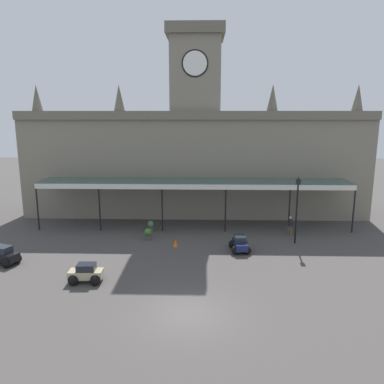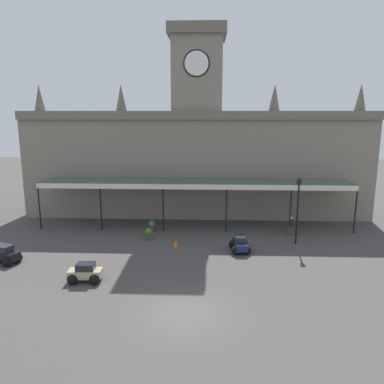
{
  "view_description": "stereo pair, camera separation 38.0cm",
  "coord_description": "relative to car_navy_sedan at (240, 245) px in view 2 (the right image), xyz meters",
  "views": [
    {
      "loc": [
        0.74,
        -17.87,
        10.25
      ],
      "look_at": [
        0.0,
        8.51,
        4.72
      ],
      "focal_mm": 35.13,
      "sensor_mm": 36.0,
      "label": 1
    },
    {
      "loc": [
        1.12,
        -17.86,
        10.25
      ],
      "look_at": [
        0.0,
        8.51,
        4.72
      ],
      "focal_mm": 35.13,
      "sensor_mm": 36.0,
      "label": 2
    }
  ],
  "objects": [
    {
      "name": "ground_plane",
      "position": [
        -3.61,
        -9.24,
        -0.5
      ],
      "size": [
        140.0,
        140.0,
        0.0
      ],
      "primitive_type": "plane",
      "color": "#474240"
    },
    {
      "name": "station_building",
      "position": [
        -3.61,
        11.43,
        5.55
      ],
      "size": [
        34.09,
        6.24,
        18.38
      ],
      "color": "gray",
      "rests_on": "ground"
    },
    {
      "name": "entrance_canopy",
      "position": [
        -3.61,
        6.08,
        3.65
      ],
      "size": [
        27.94,
        3.26,
        4.31
      ],
      "color": "#38564C",
      "rests_on": "ground"
    },
    {
      "name": "car_navy_sedan",
      "position": [
        0.0,
        0.0,
        0.0
      ],
      "size": [
        1.62,
        2.11,
        1.19
      ],
      "color": "#19214C",
      "rests_on": "ground"
    },
    {
      "name": "car_black_estate",
      "position": [
        -16.71,
        -2.91,
        0.06
      ],
      "size": [
        2.42,
        2.02,
        1.27
      ],
      "color": "black",
      "rests_on": "ground"
    },
    {
      "name": "car_beige_sedan",
      "position": [
        -10.03,
        -5.65,
        0.0
      ],
      "size": [
        2.09,
        1.58,
        1.19
      ],
      "color": "tan",
      "rests_on": "ground"
    },
    {
      "name": "pedestrian_near_entrance",
      "position": [
        4.65,
        3.88,
        0.41
      ],
      "size": [
        0.37,
        0.34,
        1.67
      ],
      "color": "brown",
      "rests_on": "ground"
    },
    {
      "name": "victorian_lamppost",
      "position": [
        4.61,
        1.85,
        2.83
      ],
      "size": [
        0.3,
        0.3,
        5.42
      ],
      "color": "black",
      "rests_on": "ground"
    },
    {
      "name": "traffic_cone",
      "position": [
        -4.95,
        0.83,
        -0.21
      ],
      "size": [
        0.4,
        0.4,
        0.59
      ],
      "primitive_type": "cone",
      "color": "orange",
      "rests_on": "ground"
    },
    {
      "name": "planter_forecourt_centre",
      "position": [
        -7.4,
        4.62,
        -0.01
      ],
      "size": [
        0.6,
        0.6,
        0.96
      ],
      "color": "#47423D",
      "rests_on": "ground"
    },
    {
      "name": "planter_by_canopy",
      "position": [
        -7.34,
        2.4,
        -0.01
      ],
      "size": [
        0.6,
        0.6,
        0.96
      ],
      "color": "#47423D",
      "rests_on": "ground"
    }
  ]
}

